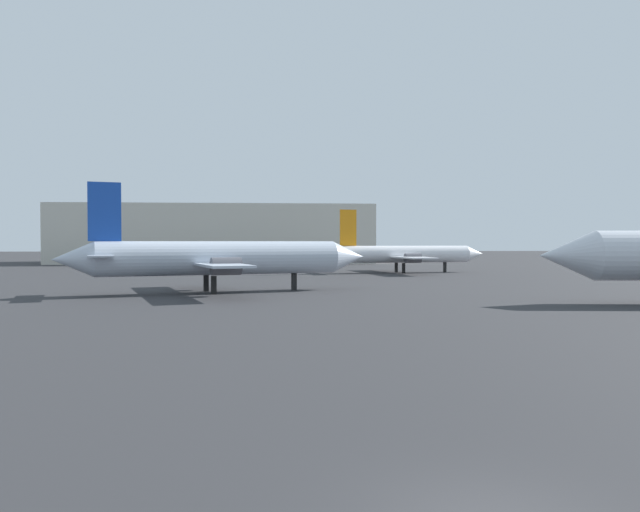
% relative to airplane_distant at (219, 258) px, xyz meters
% --- Properties ---
extents(airplane_distant, '(28.95, 19.74, 9.95)m').
position_rel_airplane_distant_xyz_m(airplane_distant, '(0.00, 0.00, 0.00)').
color(airplane_distant, '#B2BCCC').
rests_on(airplane_distant, ground_plane).
extents(airplane_far_right, '(25.87, 20.01, 9.57)m').
position_rel_airplane_distant_xyz_m(airplane_far_right, '(25.27, 35.37, -0.38)').
color(airplane_far_right, white).
rests_on(airplane_far_right, ground_plane).
extents(terminal_building, '(69.28, 27.19, 12.86)m').
position_rel_airplane_distant_xyz_m(terminal_building, '(-7.35, 85.96, 3.20)').
color(terminal_building, beige).
rests_on(terminal_building, ground_plane).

